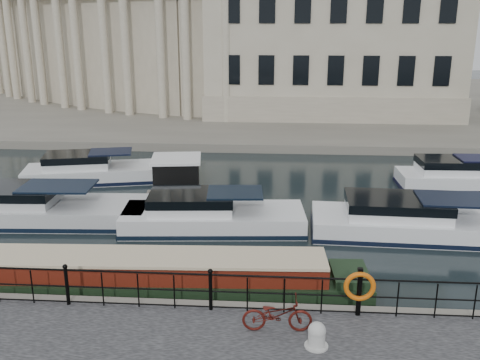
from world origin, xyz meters
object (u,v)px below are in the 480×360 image
at_px(narrowboat, 149,280).
at_px(mooring_bollard, 317,335).
at_px(bicycle, 277,314).
at_px(life_ring_post, 360,287).
at_px(harbour_hut, 177,182).

bearing_deg(narrowboat, mooring_bollard, -37.72).
xyz_separation_m(bicycle, mooring_bollard, (0.96, -0.63, -0.16)).
bearing_deg(narrowboat, life_ring_post, -20.63).
relative_size(bicycle, narrowboat, 0.13).
xyz_separation_m(narrowboat, harbour_hut, (-0.71, 8.66, 0.59)).
distance_m(bicycle, life_ring_post, 2.35).
bearing_deg(harbour_hut, bicycle, -75.38).
height_order(bicycle, harbour_hut, harbour_hut).
relative_size(mooring_bollard, life_ring_post, 0.48).
xyz_separation_m(life_ring_post, harbour_hut, (-6.87, 10.68, -0.46)).
relative_size(life_ring_post, harbour_hut, 0.41).
distance_m(narrowboat, harbour_hut, 8.71).
bearing_deg(mooring_bollard, narrowboat, 144.78).
height_order(mooring_bollard, life_ring_post, life_ring_post).
height_order(bicycle, narrowboat, bicycle).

